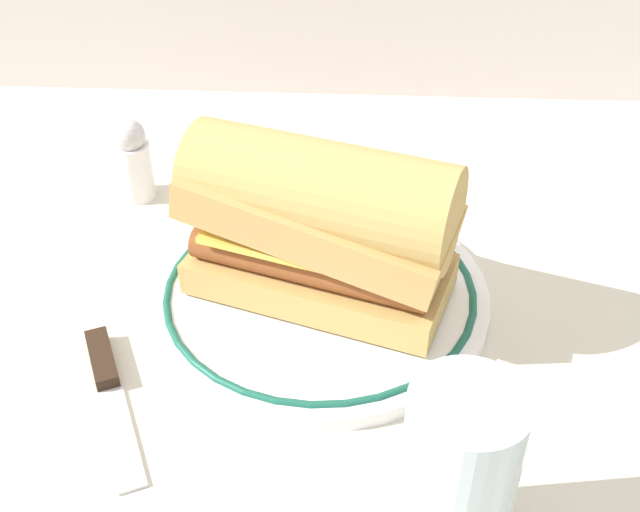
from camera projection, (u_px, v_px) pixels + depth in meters
name	position (u px, v px, depth m)	size (l,w,h in m)	color
ground_plane	(328.00, 308.00, 0.61)	(1.50, 1.50, 0.00)	beige
plate	(320.00, 293.00, 0.61)	(0.26, 0.26, 0.01)	white
sausage_sandwich	(320.00, 221.00, 0.57)	(0.22, 0.15, 0.12)	tan
drinking_glass	(456.00, 485.00, 0.42)	(0.06, 0.06, 0.12)	silver
salt_shaker	(133.00, 160.00, 0.71)	(0.03, 0.03, 0.08)	white
butter_knife	(110.00, 390.00, 0.54)	(0.07, 0.14, 0.01)	silver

